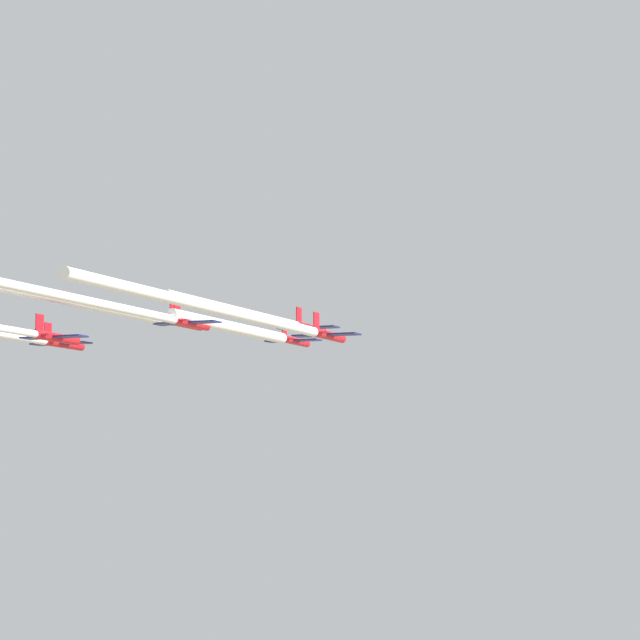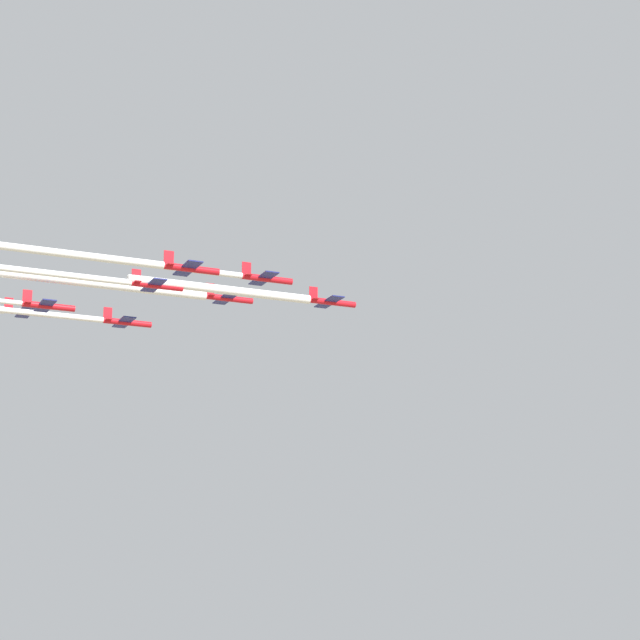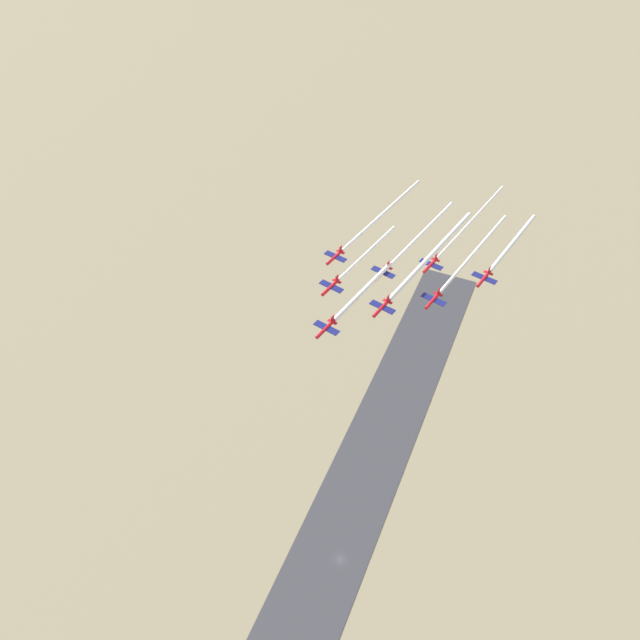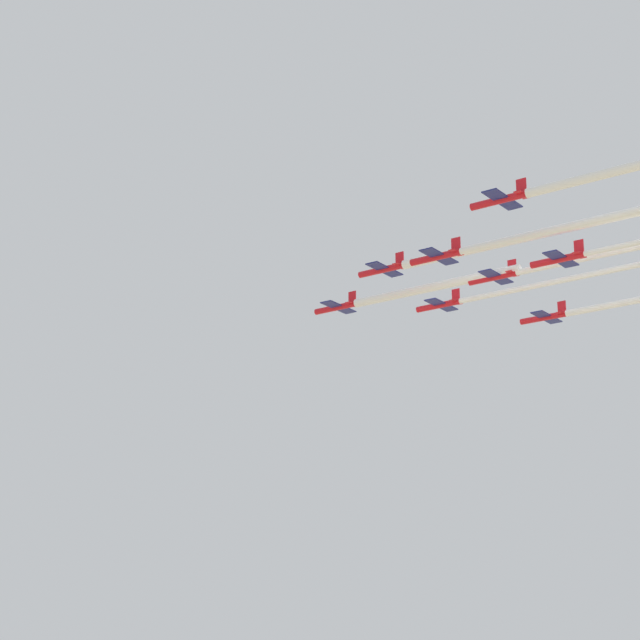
% 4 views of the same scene
% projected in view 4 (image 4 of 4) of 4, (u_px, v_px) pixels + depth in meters
% --- Properties ---
extents(jet_0, '(7.72, 7.45, 2.58)m').
position_uv_depth(jet_0, '(337.00, 307.00, 196.54)').
color(jet_0, red).
extents(jet_1, '(7.72, 7.45, 2.58)m').
position_uv_depth(jet_1, '(383.00, 269.00, 182.74)').
color(jet_1, red).
extents(jet_2, '(7.72, 7.45, 2.58)m').
position_uv_depth(jet_2, '(440.00, 305.00, 195.13)').
color(jet_2, red).
extents(jet_3, '(7.72, 7.45, 2.58)m').
position_uv_depth(jet_3, '(438.00, 256.00, 167.64)').
color(jet_3, red).
extents(jet_4, '(7.72, 7.45, 2.58)m').
position_uv_depth(jet_4, '(495.00, 277.00, 180.87)').
color(jet_4, red).
extents(jet_5, '(7.72, 7.45, 2.58)m').
position_uv_depth(jet_5, '(545.00, 317.00, 193.02)').
color(jet_5, red).
extents(jet_6, '(7.72, 7.45, 2.58)m').
position_uv_depth(jet_6, '(501.00, 200.00, 154.13)').
color(jet_6, red).
extents(jet_7, '(7.72, 7.45, 2.58)m').
position_uv_depth(jet_7, '(560.00, 259.00, 165.99)').
color(jet_7, red).
extents(smoke_trail_0, '(28.06, 7.21, 1.31)m').
position_uv_depth(smoke_trail_0, '(434.00, 287.00, 186.65)').
color(smoke_trail_0, white).
extents(smoke_trail_1, '(47.38, 11.34, 1.31)m').
position_uv_depth(smoke_trail_1, '(556.00, 230.00, 167.35)').
color(smoke_trail_1, white).
extents(smoke_trail_2, '(29.87, 7.17, 0.85)m').
position_uv_depth(smoke_trail_2, '(549.00, 283.00, 184.70)').
color(smoke_trail_2, white).
extents(smoke_trail_3, '(43.80, 10.20, 0.90)m').
position_uv_depth(smoke_trail_3, '(619.00, 215.00, 153.24)').
color(smoke_trail_3, white).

